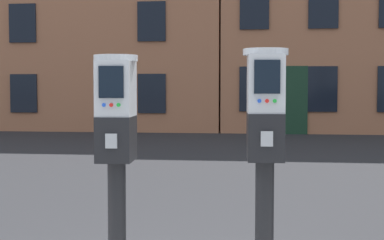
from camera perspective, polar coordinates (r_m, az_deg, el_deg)
parking_meter_near_kerb at (r=2.87m, az=-7.52°, el=-2.79°), size 0.23×0.26×1.48m
parking_meter_twin_adjacent at (r=2.78m, az=7.26°, el=-2.64°), size 0.23×0.26×1.50m
townhouse_orange_brick at (r=21.93m, az=-8.04°, el=11.36°), size 8.49×6.28×9.08m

